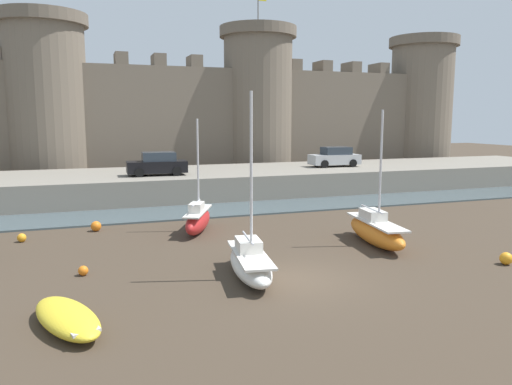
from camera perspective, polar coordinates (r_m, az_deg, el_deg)
ground_plane at (r=18.11m, az=4.90°, el=-9.94°), size 160.00×160.00×0.00m
water_channel at (r=31.00m, az=-5.76°, el=-2.10°), size 80.00×4.50×0.10m
quay_road at (r=37.88m, az=-8.37°, el=1.05°), size 70.09×10.00×1.77m
castle at (r=47.77m, az=-10.93°, el=9.31°), size 65.57×7.48×17.49m
sailboat_midflat_left at (r=23.47m, az=13.51°, el=-4.25°), size 1.95×5.24×6.09m
sailboat_near_channel_right at (r=25.41m, az=-6.65°, el=-3.06°), size 2.55×4.20×5.71m
sailboat_near_channel_left at (r=18.18m, az=-0.68°, el=-7.98°), size 1.91×4.72×6.64m
rowboat_midflat_right at (r=14.99m, az=-20.78°, el=-13.18°), size 2.44×3.80×0.60m
mooring_buoy_mid_mud at (r=19.54m, az=-19.15°, el=-8.44°), size 0.37×0.37×0.37m
mooring_buoy_off_centre at (r=25.75m, az=-25.21°, el=-4.70°), size 0.41×0.41×0.41m
mooring_buoy_near_channel at (r=22.11m, az=26.68°, el=-6.76°), size 0.50×0.50×0.50m
mooring_buoy_near_shore at (r=26.78m, az=-17.82°, el=-3.69°), size 0.52×0.52×0.52m
car_quay_east at (r=41.70m, az=9.00°, el=4.01°), size 4.15×1.98×1.62m
car_quay_centre_west at (r=35.51m, az=-11.21°, el=3.19°), size 4.15×1.98×1.62m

